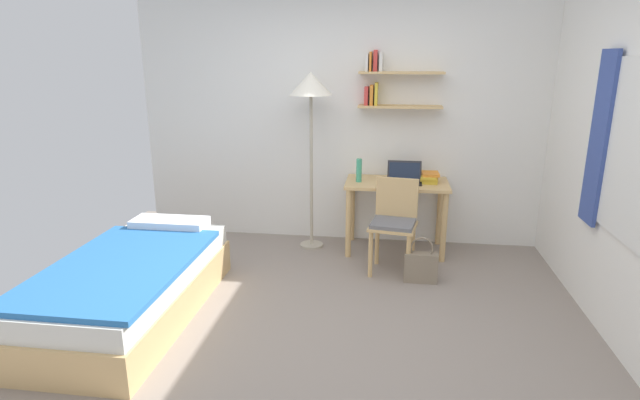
# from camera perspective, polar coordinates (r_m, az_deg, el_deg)

# --- Properties ---
(ground_plane) EXTENTS (5.28, 5.28, 0.00)m
(ground_plane) POSITION_cam_1_polar(r_m,az_deg,el_deg) (3.83, 0.21, -14.50)
(ground_plane) COLOR gray
(wall_back) EXTENTS (4.40, 0.27, 2.60)m
(wall_back) POSITION_cam_1_polar(r_m,az_deg,el_deg) (5.35, 3.26, 9.12)
(wall_back) COLOR white
(wall_back) RESTS_ON ground_plane
(bed) EXTENTS (0.96, 1.93, 0.54)m
(bed) POSITION_cam_1_polar(r_m,az_deg,el_deg) (4.20, -20.41, -9.05)
(bed) COLOR tan
(bed) RESTS_ON ground_plane
(desk) EXTENTS (1.02, 0.58, 0.73)m
(desk) POSITION_cam_1_polar(r_m,az_deg,el_deg) (5.15, 8.59, 0.58)
(desk) COLOR tan
(desk) RESTS_ON ground_plane
(desk_chair) EXTENTS (0.46, 0.45, 0.86)m
(desk_chair) POSITION_cam_1_polar(r_m,az_deg,el_deg) (4.69, 8.33, -2.29)
(desk_chair) COLOR tan
(desk_chair) RESTS_ON ground_plane
(standing_lamp) EXTENTS (0.42, 0.42, 1.79)m
(standing_lamp) POSITION_cam_1_polar(r_m,az_deg,el_deg) (5.04, -1.04, 11.98)
(standing_lamp) COLOR #B2A893
(standing_lamp) RESTS_ON ground_plane
(laptop) EXTENTS (0.34, 0.22, 0.20)m
(laptop) POSITION_cam_1_polar(r_m,az_deg,el_deg) (5.10, 9.46, 2.55)
(laptop) COLOR black
(laptop) RESTS_ON desk
(water_bottle) EXTENTS (0.06, 0.06, 0.23)m
(water_bottle) POSITION_cam_1_polar(r_m,az_deg,el_deg) (5.06, 4.41, 3.35)
(water_bottle) COLOR #42A87F
(water_bottle) RESTS_ON desk
(book_stack) EXTENTS (0.19, 0.25, 0.10)m
(book_stack) POSITION_cam_1_polar(r_m,az_deg,el_deg) (5.16, 12.21, 2.51)
(book_stack) COLOR gold
(book_stack) RESTS_ON desk
(handbag) EXTENTS (0.29, 0.11, 0.42)m
(handbag) POSITION_cam_1_polar(r_m,az_deg,el_deg) (4.61, 11.27, -7.30)
(handbag) COLOR gray
(handbag) RESTS_ON ground_plane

